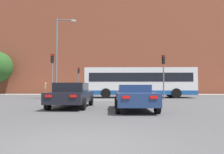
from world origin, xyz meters
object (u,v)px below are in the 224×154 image
at_px(car_roadster_right, 134,97).
at_px(traffic_light_far_right, 144,77).
at_px(pedestrian_waiting, 45,87).
at_px(car_saloon_left, 72,95).
at_px(street_lamp_junction, 60,50).
at_px(bus_crossing_lead, 140,82).
at_px(traffic_light_far_left, 79,76).
at_px(traffic_light_near_right, 164,69).
at_px(traffic_light_near_left, 52,69).

xyz_separation_m(car_roadster_right, traffic_light_far_right, (3.12, 20.48, 1.91)).
height_order(traffic_light_far_right, pedestrian_waiting, traffic_light_far_right).
xyz_separation_m(car_saloon_left, street_lamp_junction, (-2.89, 8.22, 3.95)).
xyz_separation_m(bus_crossing_lead, traffic_light_far_right, (1.59, 8.29, 0.89)).
bearing_deg(car_roadster_right, traffic_light_far_right, 80.00).
bearing_deg(bus_crossing_lead, pedestrian_waiting, -123.75).
bearing_deg(traffic_light_far_left, car_roadster_right, -72.62).
bearing_deg(traffic_light_far_right, traffic_light_far_left, 178.29).
height_order(bus_crossing_lead, traffic_light_near_right, traffic_light_near_right).
bearing_deg(traffic_light_near_right, traffic_light_far_left, 130.16).
distance_m(traffic_light_near_left, traffic_light_far_left, 11.69).
relative_size(traffic_light_far_left, pedestrian_waiting, 2.26).
bearing_deg(traffic_light_near_left, street_lamp_junction, 43.62).
relative_size(traffic_light_near_right, pedestrian_waiting, 2.34).
height_order(traffic_light_near_left, street_lamp_junction, street_lamp_junction).
height_order(traffic_light_far_right, street_lamp_junction, street_lamp_junction).
bearing_deg(bus_crossing_lead, car_saloon_left, -24.93).
distance_m(car_saloon_left, traffic_light_far_right, 20.29).
xyz_separation_m(traffic_light_near_right, street_lamp_junction, (-9.79, 0.59, 1.92)).
bearing_deg(traffic_light_far_left, traffic_light_near_right, -49.84).
xyz_separation_m(car_roadster_right, street_lamp_junction, (-6.38, 9.60, 4.01)).
bearing_deg(traffic_light_near_right, traffic_light_far_right, 91.46).
bearing_deg(bus_crossing_lead, car_roadster_right, -7.18).
height_order(car_roadster_right, traffic_light_far_left, traffic_light_far_left).
relative_size(car_roadster_right, traffic_light_far_left, 1.09).
relative_size(car_saloon_left, car_roadster_right, 1.04).
height_order(car_saloon_left, traffic_light_near_right, traffic_light_near_right).
xyz_separation_m(traffic_light_near_right, traffic_light_near_left, (-10.34, 0.07, 0.08)).
relative_size(car_roadster_right, street_lamp_junction, 0.56).
distance_m(bus_crossing_lead, traffic_light_near_left, 9.08).
bearing_deg(street_lamp_junction, traffic_light_far_right, 48.86).
xyz_separation_m(traffic_light_near_left, street_lamp_junction, (0.55, 0.52, 1.83)).
bearing_deg(car_saloon_left, traffic_light_far_left, 100.43).
bearing_deg(traffic_light_near_left, traffic_light_far_left, 87.93).
distance_m(bus_crossing_lead, street_lamp_junction, 8.84).
height_order(car_roadster_right, pedestrian_waiting, pedestrian_waiting).
height_order(bus_crossing_lead, traffic_light_far_right, traffic_light_far_right).
relative_size(car_roadster_right, pedestrian_waiting, 2.46).
relative_size(car_saloon_left, bus_crossing_lead, 0.39).
relative_size(car_roadster_right, bus_crossing_lead, 0.38).
xyz_separation_m(car_saloon_left, traffic_light_far_right, (6.61, 19.09, 1.85)).
distance_m(traffic_light_near_right, traffic_light_far_right, 11.47).
bearing_deg(car_saloon_left, car_roadster_right, -20.10).
xyz_separation_m(traffic_light_near_left, pedestrian_waiting, (-4.46, 11.73, -1.81)).
relative_size(car_roadster_right, traffic_light_near_left, 1.02).
relative_size(bus_crossing_lead, traffic_light_far_left, 2.89).
relative_size(car_saloon_left, traffic_light_far_right, 1.18).
distance_m(car_roadster_right, bus_crossing_lead, 12.32).
distance_m(traffic_light_near_right, traffic_light_far_left, 15.38).
relative_size(car_saloon_left, traffic_light_near_right, 1.09).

